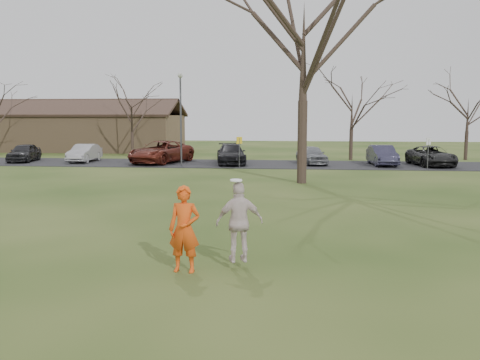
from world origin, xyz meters
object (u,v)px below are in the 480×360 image
Objects in this scene: car_4 at (312,155)px; lamp_post at (181,108)px; building at (78,131)px; car_3 at (231,154)px; car_6 at (431,156)px; player_defender at (184,229)px; catching_play at (239,222)px; car_2 at (161,152)px; car_0 at (24,152)px; big_tree at (304,44)px; car_1 at (84,153)px; car_5 at (382,155)px.

lamp_post reaches higher than car_4.
car_3 is at bearing -37.76° from building.
building reaches higher than car_6.
car_3 is at bearing 173.40° from car_6.
player_defender is 0.31× the size of lamp_post.
catching_play is at bearing -109.84° from car_4.
lamp_post is at bearing -32.09° from car_2.
big_tree reaches higher than car_0.
player_defender is at bearing -64.50° from car_1.
car_0 is at bearing 169.81° from car_3.
car_3 is 5.01m from lamp_post.
car_1 is at bearing 172.04° from car_6.
car_3 is (15.67, -0.19, 0.03)m from car_0.
catching_play reaches higher than car_4.
building is 1.47× the size of big_tree.
car_3 is (-2.15, 25.22, -0.22)m from player_defender.
big_tree is at bearing 83.74° from player_defender.
car_3 reaches higher than car_0.
car_0 is 0.28× the size of big_tree.
car_4 is (16.79, -0.11, 0.00)m from car_1.
catching_play is at bearing -61.82° from building.
car_2 is at bearing 176.37° from car_5.
player_defender is 28.91m from car_1.
car_0 is 0.19× the size of building.
car_3 is at bearing 97.62° from catching_play.
car_4 is (5.71, 0.37, -0.04)m from car_3.
car_5 reaches higher than car_6.
car_1 is 21.64m from car_5.
car_6 is (8.13, -0.22, 0.01)m from car_4.
player_defender is at bearing -111.90° from car_5.
lamp_post reaches higher than car_5.
lamp_post is at bearing 106.68° from player_defender.
catching_play is at bearing -53.58° from car_2.
car_6 is at bearing 69.06° from player_defender.
car_2 is at bearing 108.69° from catching_play.
lamp_post is (2.04, -2.42, 3.13)m from car_2.
player_defender is at bearing -121.94° from car_6.
car_4 is at bearing 85.41° from big_tree.
player_defender reaches higher than car_0.
car_3 is at bearing 116.65° from big_tree.
car_1 is 0.19× the size of building.
building is at bearing 118.18° from catching_play.
catching_play reaches higher than car_2.
car_0 is at bearing -178.18° from car_1.
car_3 is at bearing -4.20° from car_1.
big_tree reaches higher than car_5.
lamp_post is (12.56, -2.44, 3.25)m from car_0.
car_5 is (10.55, 0.15, -0.02)m from car_3.
car_1 is at bearing 161.15° from lamp_post.
player_defender reaches higher than car_2.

